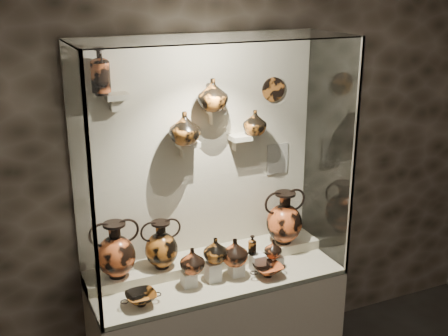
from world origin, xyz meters
The scene contains 36 objects.
wall_back centered at (0.00, 2.50, 1.60)m, with size 5.00×0.02×3.20m, color #2C241B.
plinth centered at (0.00, 2.18, 0.40)m, with size 1.70×0.60×0.80m, color #BDB398.
front_tier centered at (0.00, 2.18, 0.82)m, with size 1.68×0.58×0.03m, color #C2B596.
rear_tier centered at (0.00, 2.35, 0.85)m, with size 1.70×0.25×0.10m, color #C2B596.
back_panel centered at (0.00, 2.50, 1.60)m, with size 1.70×0.03×1.60m, color #BDB398.
glass_front centered at (0.00, 1.88, 1.60)m, with size 1.70×0.01×1.60m, color white.
glass_left centered at (-0.85, 2.18, 1.60)m, with size 0.01×0.60×1.60m, color white.
glass_right centered at (0.85, 2.18, 1.60)m, with size 0.01×0.60×1.60m, color white.
glass_top centered at (0.00, 2.18, 2.40)m, with size 1.70×0.60×0.01m, color white.
frame_post_left centered at (-0.84, 1.89, 1.60)m, with size 0.02×0.02×1.60m, color gray.
frame_post_right centered at (0.84, 1.89, 1.60)m, with size 0.02×0.02×1.60m, color gray.
pedestal_a centered at (-0.22, 2.13, 0.88)m, with size 0.09×0.09×0.10m, color silver.
pedestal_b centered at (-0.05, 2.13, 0.90)m, with size 0.09×0.09×0.13m, color silver.
pedestal_c centered at (0.12, 2.13, 0.88)m, with size 0.09×0.09×0.09m, color silver.
pedestal_d centered at (0.28, 2.13, 0.89)m, with size 0.09×0.09×0.12m, color silver.
pedestal_e centered at (0.42, 2.13, 0.87)m, with size 0.09×0.09×0.08m, color silver.
bracket_ul centered at (-0.55, 2.42, 2.05)m, with size 0.14×0.12×0.04m, color #BDB398.
bracket_ca centered at (-0.10, 2.42, 1.70)m, with size 0.14×0.12×0.04m, color #BDB398.
bracket_cb centered at (0.10, 2.42, 1.90)m, with size 0.10×0.12×0.04m, color #BDB398.
bracket_cc centered at (0.28, 2.42, 1.70)m, with size 0.14×0.12×0.04m, color #BDB398.
amphora_left centered at (-0.64, 2.32, 1.09)m, with size 0.30×0.30×0.38m, color #CC5727, non-canonical shape.
amphora_mid centered at (-0.34, 2.32, 1.06)m, with size 0.26×0.26×0.33m, color #AC5E1E, non-canonical shape.
amphora_right centered at (0.59, 2.31, 1.10)m, with size 0.31×0.31×0.39m, color #CC5727, non-canonical shape.
jug_a centered at (-0.20, 2.11, 1.01)m, with size 0.16×0.16×0.17m, color #CC5727.
jug_b centered at (-0.03, 2.13, 1.04)m, with size 0.16×0.16×0.17m, color #AC5E1E.
jug_c centered at (0.10, 2.11, 1.01)m, with size 0.18×0.18×0.19m, color #CC5727.
jug_e centered at (0.39, 2.12, 0.97)m, with size 0.12×0.12×0.13m, color #CC5727.
lekythos_small centered at (0.25, 2.15, 1.03)m, with size 0.07×0.07×0.16m, color #AC5E1E, non-canonical shape.
kylix_left centered at (-0.57, 2.03, 0.88)m, with size 0.24×0.21×0.10m, color #AC5E1E, non-canonical shape.
kylix_right centered at (0.31, 2.03, 0.88)m, with size 0.25×0.21×0.10m, color #CC5727, non-canonical shape.
lekythos_tall centered at (-0.64, 2.41, 2.22)m, with size 0.13×0.13×0.31m, color #CC5727, non-canonical shape.
ovoid_vase_a centered at (-0.14, 2.37, 1.82)m, with size 0.20×0.20×0.21m, color #AC5E1E.
ovoid_vase_b centered at (0.06, 2.37, 2.02)m, with size 0.20×0.20×0.21m, color #AC5E1E.
ovoid_vase_c centered at (0.38, 2.39, 1.80)m, with size 0.16×0.16×0.17m, color #AC5E1E.
wall_plate centered at (0.56, 2.47, 2.00)m, with size 0.17×0.17×0.02m, color #AF5F22.
info_placard centered at (0.61, 2.47, 1.49)m, with size 0.17×0.01×0.23m, color beige.
Camera 1 is at (-1.34, -0.90, 2.71)m, focal length 45.00 mm.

